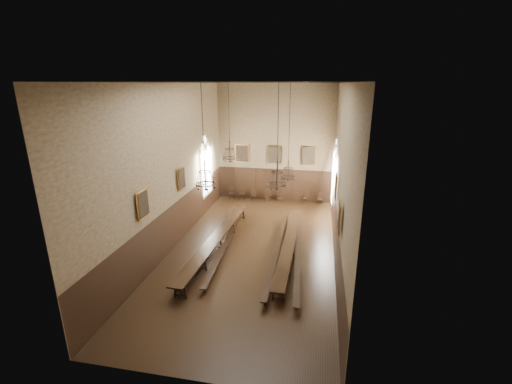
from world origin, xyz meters
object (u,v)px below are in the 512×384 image
(chair_4, at_px, (279,198))
(chair_7, at_px, (320,201))
(bench_right_inner, at_px, (278,250))
(chair_0, at_px, (232,195))
(bench_left_outer, at_px, (209,243))
(chandelier_back_left, at_px, (230,153))
(table_left, at_px, (217,243))
(table_right, at_px, (289,249))
(bench_left_inner, at_px, (226,244))
(chair_2, at_px, (254,197))
(chair_6, at_px, (306,200))
(bench_right_outer, at_px, (298,252))
(chair_1, at_px, (242,196))
(chandelier_front_right, at_px, (277,178))
(chandelier_front_left, at_px, (205,178))
(chair_3, at_px, (268,198))
(chandelier_back_right, at_px, (288,171))

(chair_4, distance_m, chair_7, 3.13)
(bench_right_inner, height_order, chair_0, chair_0)
(bench_left_outer, height_order, chandelier_back_left, chandelier_back_left)
(table_left, relative_size, chair_0, 11.27)
(table_right, height_order, chair_4, chair_4)
(bench_left_inner, distance_m, chair_2, 8.55)
(chair_2, distance_m, chair_6, 4.14)
(bench_right_outer, height_order, chair_2, chair_2)
(chair_1, height_order, chair_2, chair_1)
(chair_0, xyz_separation_m, chair_4, (3.91, 0.00, -0.02))
(chandelier_front_right, bearing_deg, chandelier_front_left, 170.13)
(table_right, relative_size, chair_0, 10.07)
(bench_right_outer, xyz_separation_m, chair_1, (-5.12, 8.81, 0.01))
(bench_left_inner, distance_m, chandelier_front_right, 6.45)
(bench_right_outer, xyz_separation_m, chair_0, (-5.99, 8.87, -0.01))
(chair_1, bearing_deg, table_right, -60.13)
(chair_1, bearing_deg, bench_right_outer, -57.89)
(chair_0, relative_size, chair_4, 1.09)
(chandelier_front_left, distance_m, chandelier_front_right, 3.51)
(table_right, bearing_deg, chair_1, 117.92)
(chandelier_front_right, bearing_deg, table_right, 82.20)
(table_left, distance_m, bench_left_inner, 0.52)
(chair_2, xyz_separation_m, chair_4, (2.06, 0.10, -0.00))
(chandelier_front_left, bearing_deg, bench_right_inner, 33.21)
(bench_left_inner, xyz_separation_m, bench_right_inner, (2.96, -0.15, 0.02))
(chair_2, xyz_separation_m, chandelier_front_right, (3.26, -11.40, 4.83))
(table_right, xyz_separation_m, chair_0, (-5.49, 8.76, -0.08))
(bench_left_inner, height_order, chair_3, chair_3)
(chandelier_front_left, bearing_deg, table_right, 29.25)
(chair_0, relative_size, chandelier_front_left, 0.20)
(bench_left_outer, height_order, bench_right_inner, bench_right_inner)
(chair_6, height_order, chandelier_back_left, chandelier_back_left)
(chandelier_back_left, bearing_deg, chair_1, 97.19)
(bench_right_outer, height_order, chair_4, chair_4)
(chair_4, bearing_deg, chair_2, -174.61)
(chair_7, xyz_separation_m, chandelier_front_left, (-5.38, -10.91, 4.48))
(chandelier_back_left, bearing_deg, bench_right_inner, -35.99)
(bench_left_outer, distance_m, chair_3, 8.90)
(table_right, height_order, chandelier_front_right, chandelier_front_right)
(chair_2, relative_size, chair_4, 1.01)
(bench_left_inner, height_order, chair_1, chair_1)
(chair_0, bearing_deg, bench_right_inner, -79.28)
(chair_2, distance_m, chandelier_back_left, 7.99)
(chandelier_front_left, bearing_deg, chandelier_back_left, 89.79)
(chair_3, bearing_deg, bench_right_inner, -77.44)
(chair_3, xyz_separation_m, chair_6, (3.01, -0.04, 0.00))
(chandelier_back_left, relative_size, chandelier_back_right, 0.81)
(bench_right_outer, bearing_deg, chandelier_back_right, 110.16)
(chair_2, xyz_separation_m, chair_7, (5.19, 0.11, 0.00))
(bench_right_inner, xyz_separation_m, chair_0, (-4.88, 8.80, -0.01))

